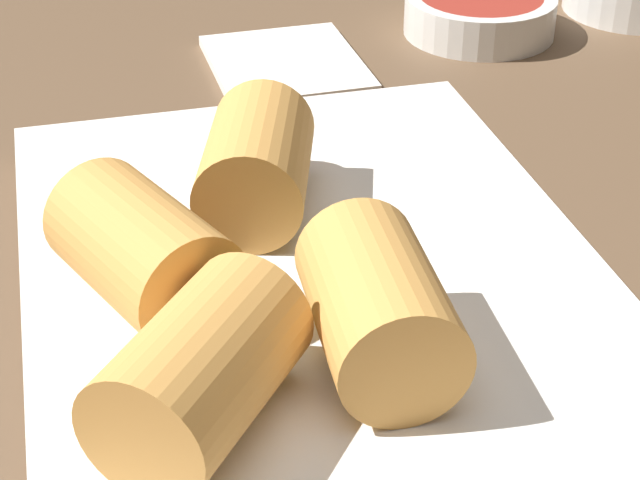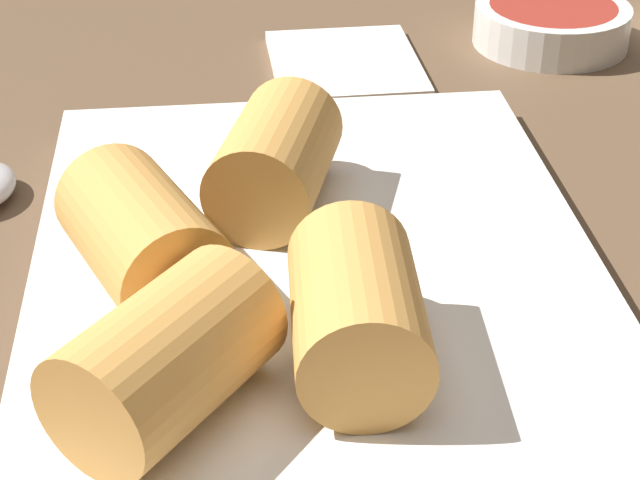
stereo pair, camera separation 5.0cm
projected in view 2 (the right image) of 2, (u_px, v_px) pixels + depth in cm
name	position (u px, v px, depth cm)	size (l,w,h in cm)	color
table_surface	(265.00, 289.00, 45.72)	(180.00, 140.00, 2.00)	brown
serving_plate	(320.00, 294.00, 42.37)	(33.15, 22.89, 1.50)	white
roll_front_left	(356.00, 304.00, 36.68)	(8.18, 4.89, 4.54)	#D19347
roll_front_right	(278.00, 155.00, 45.89)	(8.46, 6.53, 4.54)	#D19347
roll_back_left	(174.00, 352.00, 34.47)	(8.52, 8.11, 4.54)	#D19347
roll_back_right	(139.00, 232.00, 40.65)	(8.49, 7.06, 4.54)	#D19347
dipping_bowl_near	(551.00, 23.00, 65.63)	(9.50, 9.50, 2.48)	silver
napkin	(345.00, 64.00, 62.91)	(10.22, 8.75, 0.60)	silver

